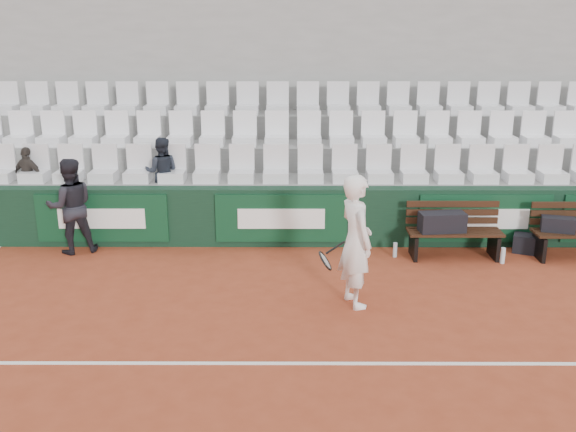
# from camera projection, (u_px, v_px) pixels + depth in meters

# --- Properties ---
(ground) EXTENTS (80.00, 80.00, 0.00)m
(ground) POSITION_uv_depth(u_px,v_px,m) (295.00, 364.00, 7.20)
(ground) COLOR #9B3E23
(ground) RESTS_ON ground
(court_baseline) EXTENTS (18.00, 0.06, 0.01)m
(court_baseline) POSITION_uv_depth(u_px,v_px,m) (295.00, 363.00, 7.20)
(court_baseline) COLOR white
(court_baseline) RESTS_ON ground
(back_barrier) EXTENTS (18.00, 0.34, 1.00)m
(back_barrier) POSITION_uv_depth(u_px,v_px,m) (297.00, 217.00, 10.87)
(back_barrier) COLOR #10311F
(back_barrier) RESTS_ON ground
(grandstand_tier_front) EXTENTS (18.00, 0.95, 1.00)m
(grandstand_tier_front) POSITION_uv_depth(u_px,v_px,m) (293.00, 206.00, 11.47)
(grandstand_tier_front) COLOR gray
(grandstand_tier_front) RESTS_ON ground
(grandstand_tier_mid) EXTENTS (18.00, 0.95, 1.45)m
(grandstand_tier_mid) POSITION_uv_depth(u_px,v_px,m) (293.00, 181.00, 12.31)
(grandstand_tier_mid) COLOR gray
(grandstand_tier_mid) RESTS_ON ground
(grandstand_tier_back) EXTENTS (18.00, 0.95, 1.90)m
(grandstand_tier_back) POSITION_uv_depth(u_px,v_px,m) (293.00, 159.00, 13.16)
(grandstand_tier_back) COLOR gray
(grandstand_tier_back) RESTS_ON ground
(grandstand_rear_wall) EXTENTS (18.00, 0.30, 4.40)m
(grandstand_rear_wall) POSITION_uv_depth(u_px,v_px,m) (293.00, 94.00, 13.39)
(grandstand_rear_wall) COLOR #969693
(grandstand_rear_wall) RESTS_ON ground
(seat_row_front) EXTENTS (11.90, 0.44, 0.63)m
(seat_row_front) POSITION_uv_depth(u_px,v_px,m) (293.00, 164.00, 11.07)
(seat_row_front) COLOR silver
(seat_row_front) RESTS_ON grandstand_tier_front
(seat_row_mid) EXTENTS (11.90, 0.44, 0.63)m
(seat_row_mid) POSITION_uv_depth(u_px,v_px,m) (293.00, 129.00, 11.84)
(seat_row_mid) COLOR white
(seat_row_mid) RESTS_ON grandstand_tier_mid
(seat_row_back) EXTENTS (11.90, 0.44, 0.63)m
(seat_row_back) POSITION_uv_depth(u_px,v_px,m) (293.00, 98.00, 12.62)
(seat_row_back) COLOR silver
(seat_row_back) RESTS_ON grandstand_tier_back
(bench_left) EXTENTS (1.50, 0.56, 0.45)m
(bench_left) POSITION_uv_depth(u_px,v_px,m) (454.00, 244.00, 10.36)
(bench_left) COLOR #331B0F
(bench_left) RESTS_ON ground
(sports_bag_left) EXTENTS (0.75, 0.39, 0.31)m
(sports_bag_left) POSITION_uv_depth(u_px,v_px,m) (442.00, 222.00, 10.23)
(sports_bag_left) COLOR black
(sports_bag_left) RESTS_ON bench_left
(sports_bag_right) EXTENTS (0.55, 0.37, 0.24)m
(sports_bag_right) POSITION_uv_depth(u_px,v_px,m) (558.00, 224.00, 10.24)
(sports_bag_right) COLOR black
(sports_bag_right) RESTS_ON bench_right
(sports_bag_ground) EXTENTS (0.58, 0.47, 0.30)m
(sports_bag_ground) POSITION_uv_depth(u_px,v_px,m) (529.00, 244.00, 10.59)
(sports_bag_ground) COLOR black
(sports_bag_ground) RESTS_ON ground
(water_bottle_near) EXTENTS (0.07, 0.07, 0.24)m
(water_bottle_near) POSITION_uv_depth(u_px,v_px,m) (395.00, 250.00, 10.40)
(water_bottle_near) COLOR #AFBFC6
(water_bottle_near) RESTS_ON ground
(water_bottle_far) EXTENTS (0.07, 0.07, 0.26)m
(water_bottle_far) POSITION_uv_depth(u_px,v_px,m) (503.00, 256.00, 10.13)
(water_bottle_far) COLOR silver
(water_bottle_far) RESTS_ON ground
(tennis_player) EXTENTS (0.81, 0.76, 1.80)m
(tennis_player) POSITION_uv_depth(u_px,v_px,m) (356.00, 241.00, 8.46)
(tennis_player) COLOR white
(tennis_player) RESTS_ON ground
(ball_kid) EXTENTS (0.94, 0.84, 1.58)m
(ball_kid) POSITION_uv_depth(u_px,v_px,m) (71.00, 206.00, 10.43)
(ball_kid) COLOR black
(ball_kid) RESTS_ON ground
(spectator_b) EXTENTS (0.66, 0.45, 1.04)m
(spectator_b) POSITION_uv_depth(u_px,v_px,m) (26.00, 151.00, 11.07)
(spectator_b) COLOR #322D28
(spectator_b) RESTS_ON grandstand_tier_front
(spectator_c) EXTENTS (0.61, 0.48, 1.22)m
(spectator_c) POSITION_uv_depth(u_px,v_px,m) (161.00, 146.00, 11.03)
(spectator_c) COLOR #1E232D
(spectator_c) RESTS_ON grandstand_tier_front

